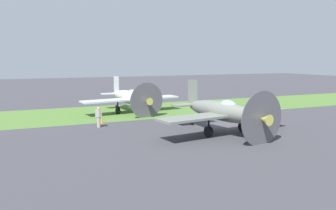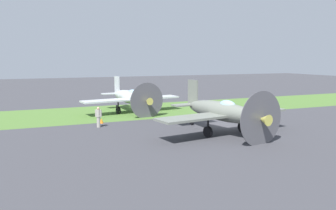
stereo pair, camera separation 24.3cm
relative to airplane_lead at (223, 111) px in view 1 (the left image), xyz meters
name	(u,v)px [view 1 (the left image)]	position (x,y,z in m)	size (l,w,h in m)	color
ground_plane	(218,125)	(-1.45, -3.07, -1.72)	(160.00, 160.00, 0.00)	#38383D
grass_verge	(169,109)	(-1.45, -13.59, -1.72)	(120.00, 11.00, 0.01)	#476B2D
airplane_lead	(223,111)	(0.00, 0.00, 0.00)	(11.62, 9.25, 4.11)	slate
airplane_wingman	(130,97)	(3.41, -12.90, -0.10)	(10.96, 8.71, 3.88)	#B2B7BC
ground_crew_chief	(99,117)	(8.29, -6.17, -0.81)	(0.48, 0.47, 1.73)	#9E998E
fuel_drum	(265,111)	(-8.71, -5.66, -1.27)	(0.60, 0.60, 0.90)	maroon
runway_marker_cone	(101,121)	(7.69, -7.86, -1.50)	(0.36, 0.36, 0.44)	orange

